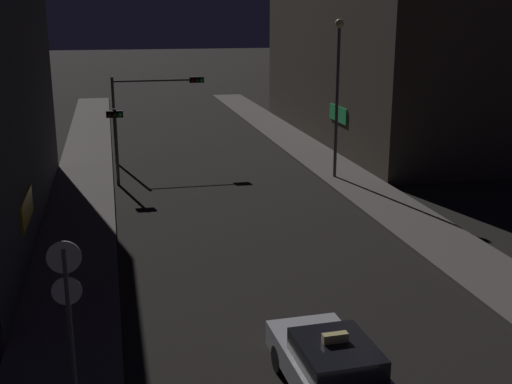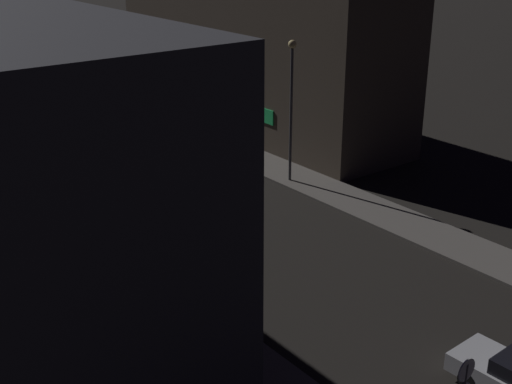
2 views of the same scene
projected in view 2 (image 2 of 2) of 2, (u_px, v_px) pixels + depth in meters
sidewalk_left at (54, 217)px, 33.45m from camera, size 2.85×63.16×0.15m
sidewalk_right at (262, 163)px, 40.92m from camera, size 2.85×63.16×0.15m
building_facade_right at (255, 28)px, 46.28m from camera, size 6.93×24.36×13.79m
traffic_light_overhead at (94, 124)px, 36.27m from camera, size 5.11×0.41×4.83m
traffic_light_left_kerb at (100, 171)px, 31.88m from camera, size 0.80×0.42×3.77m
street_lamp_far_block at (291, 94)px, 36.26m from camera, size 0.45×0.45×7.78m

